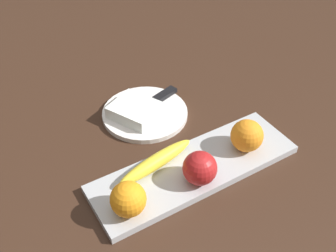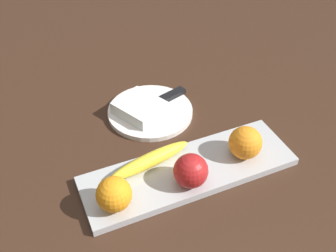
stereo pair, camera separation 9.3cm
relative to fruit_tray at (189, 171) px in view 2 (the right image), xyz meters
name	(u,v)px [view 2 (the right image)]	position (x,y,z in m)	size (l,w,h in m)	color
ground_plane	(188,161)	(-0.02, -0.03, -0.01)	(2.40, 2.40, 0.00)	#382216
fruit_tray	(189,171)	(0.00, 0.00, 0.00)	(0.47, 0.15, 0.02)	#B4B9BD
apple	(191,171)	(0.02, 0.04, 0.04)	(0.07, 0.07, 0.07)	#AC1C1D
banana	(150,160)	(0.07, -0.04, 0.03)	(0.20, 0.03, 0.03)	yellow
orange_near_apple	(114,194)	(0.18, 0.03, 0.04)	(0.07, 0.07, 0.07)	orange
orange_near_banana	(245,143)	(-0.13, 0.01, 0.05)	(0.07, 0.07, 0.07)	orange
dinner_plate	(150,112)	(0.00, -0.23, 0.00)	(0.22, 0.22, 0.01)	white
folded_napkin	(140,108)	(0.03, -0.23, 0.02)	(0.10, 0.11, 0.03)	white
knife	(166,98)	(-0.05, -0.25, 0.01)	(0.18, 0.07, 0.01)	silver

